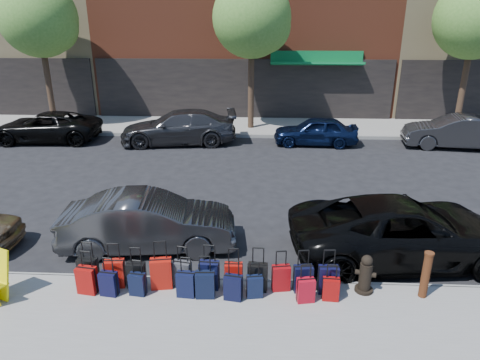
# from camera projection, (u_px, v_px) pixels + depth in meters

# --- Properties ---
(ground) EXTENTS (120.00, 120.00, 0.00)m
(ground) POSITION_uv_depth(u_px,v_px,m) (227.00, 203.00, 13.61)
(ground) COLOR black
(ground) RESTS_ON ground
(sidewalk_near) EXTENTS (60.00, 4.00, 0.15)m
(sidewalk_near) POSITION_uv_depth(u_px,v_px,m) (197.00, 347.00, 7.51)
(sidewalk_near) COLOR gray
(sidewalk_near) RESTS_ON ground
(sidewalk_far) EXTENTS (60.00, 4.00, 0.15)m
(sidewalk_far) POSITION_uv_depth(u_px,v_px,m) (242.00, 126.00, 22.92)
(sidewalk_far) COLOR gray
(sidewalk_far) RESTS_ON ground
(curb_near) EXTENTS (60.00, 0.08, 0.15)m
(curb_near) POSITION_uv_depth(u_px,v_px,m) (211.00, 281.00, 9.40)
(curb_near) COLOR gray
(curb_near) RESTS_ON ground
(curb_far) EXTENTS (60.00, 0.08, 0.15)m
(curb_far) POSITION_uv_depth(u_px,v_px,m) (240.00, 136.00, 21.04)
(curb_far) COLOR gray
(curb_far) RESTS_ON ground
(tree_left) EXTENTS (3.80, 3.80, 7.27)m
(tree_left) POSITION_uv_depth(u_px,v_px,m) (42.00, 20.00, 21.03)
(tree_left) COLOR black
(tree_left) RESTS_ON sidewalk_far
(tree_center) EXTENTS (3.80, 3.80, 7.27)m
(tree_center) POSITION_uv_depth(u_px,v_px,m) (255.00, 20.00, 20.54)
(tree_center) COLOR black
(tree_center) RESTS_ON sidewalk_far
(tree_right) EXTENTS (3.80, 3.80, 7.27)m
(tree_right) POSITION_uv_depth(u_px,v_px,m) (478.00, 20.00, 20.04)
(tree_right) COLOR black
(tree_right) RESTS_ON sidewalk_far
(suitcase_front_0) EXTENTS (0.43, 0.27, 0.97)m
(suitcase_front_0) POSITION_uv_depth(u_px,v_px,m) (88.00, 271.00, 9.11)
(suitcase_front_0) COLOR black
(suitcase_front_0) RESTS_ON sidewalk_near
(suitcase_front_1) EXTENTS (0.43, 0.26, 0.99)m
(suitcase_front_1) POSITION_uv_depth(u_px,v_px,m) (115.00, 273.00, 9.01)
(suitcase_front_1) COLOR #9D120A
(suitcase_front_1) RESTS_ON sidewalk_near
(suitcase_front_2) EXTENTS (0.37, 0.21, 0.91)m
(suitcase_front_2) POSITION_uv_depth(u_px,v_px,m) (136.00, 275.00, 9.01)
(suitcase_front_2) COLOR black
(suitcase_front_2) RESTS_ON sidewalk_near
(suitcase_front_3) EXTENTS (0.48, 0.31, 1.07)m
(suitcase_front_3) POSITION_uv_depth(u_px,v_px,m) (161.00, 273.00, 8.96)
(suitcase_front_3) COLOR #A9130A
(suitcase_front_3) RESTS_ON sidewalk_near
(suitcase_front_4) EXTENTS (0.41, 0.28, 0.91)m
(suitcase_front_4) POSITION_uv_depth(u_px,v_px,m) (182.00, 274.00, 9.04)
(suitcase_front_4) COLOR #36363A
(suitcase_front_4) RESTS_ON sidewalk_near
(suitcase_front_5) EXTENTS (0.42, 0.25, 0.99)m
(suitcase_front_5) POSITION_uv_depth(u_px,v_px,m) (209.00, 275.00, 8.96)
(suitcase_front_5) COLOR black
(suitcase_front_5) RESTS_ON sidewalk_near
(suitcase_front_6) EXTENTS (0.37, 0.21, 0.90)m
(suitcase_front_6) POSITION_uv_depth(u_px,v_px,m) (234.00, 275.00, 8.99)
(suitcase_front_6) COLOR #9E100A
(suitcase_front_6) RESTS_ON sidewalk_near
(suitcase_front_7) EXTENTS (0.42, 0.26, 0.97)m
(suitcase_front_7) POSITION_uv_depth(u_px,v_px,m) (258.00, 277.00, 8.89)
(suitcase_front_7) COLOR black
(suitcase_front_7) RESTS_ON sidewalk_near
(suitcase_front_8) EXTENTS (0.40, 0.26, 0.89)m
(suitcase_front_8) POSITION_uv_depth(u_px,v_px,m) (281.00, 278.00, 8.90)
(suitcase_front_8) COLOR maroon
(suitcase_front_8) RESTS_ON sidewalk_near
(suitcase_front_9) EXTENTS (0.41, 0.26, 0.93)m
(suitcase_front_9) POSITION_uv_depth(u_px,v_px,m) (303.00, 278.00, 8.86)
(suitcase_front_9) COLOR black
(suitcase_front_9) RESTS_ON sidewalk_near
(suitcase_front_10) EXTENTS (0.41, 0.24, 0.97)m
(suitcase_front_10) POSITION_uv_depth(u_px,v_px,m) (328.00, 279.00, 8.81)
(suitcase_front_10) COLOR black
(suitcase_front_10) RESTS_ON sidewalk_near
(suitcase_back_0) EXTENTS (0.43, 0.29, 0.94)m
(suitcase_back_0) POSITION_uv_depth(u_px,v_px,m) (87.00, 280.00, 8.81)
(suitcase_back_0) COLOR #950C09
(suitcase_back_0) RESTS_ON sidewalk_near
(suitcase_back_1) EXTENTS (0.38, 0.25, 0.84)m
(suitcase_back_1) POSITION_uv_depth(u_px,v_px,m) (109.00, 284.00, 8.74)
(suitcase_back_1) COLOR black
(suitcase_back_1) RESTS_ON sidewalk_near
(suitcase_back_2) EXTENTS (0.35, 0.23, 0.78)m
(suitcase_back_2) POSITION_uv_depth(u_px,v_px,m) (137.00, 284.00, 8.76)
(suitcase_back_2) COLOR black
(suitcase_back_2) RESTS_ON sidewalk_near
(suitcase_back_4) EXTENTS (0.38, 0.24, 0.87)m
(suitcase_back_4) POSITION_uv_depth(u_px,v_px,m) (186.00, 284.00, 8.70)
(suitcase_back_4) COLOR black
(suitcase_back_4) RESTS_ON sidewalk_near
(suitcase_back_5) EXTENTS (0.40, 0.24, 0.92)m
(suitcase_back_5) POSITION_uv_depth(u_px,v_px,m) (205.00, 285.00, 8.67)
(suitcase_back_5) COLOR black
(suitcase_back_5) RESTS_ON sidewalk_near
(suitcase_back_6) EXTENTS (0.39, 0.27, 0.86)m
(suitcase_back_6) POSITION_uv_depth(u_px,v_px,m) (233.00, 287.00, 8.61)
(suitcase_back_6) COLOR black
(suitcase_back_6) RESTS_ON sidewalk_near
(suitcase_back_7) EXTENTS (0.35, 0.24, 0.77)m
(suitcase_back_7) POSITION_uv_depth(u_px,v_px,m) (255.00, 286.00, 8.69)
(suitcase_back_7) COLOR black
(suitcase_back_7) RESTS_ON sidewalk_near
(suitcase_back_9) EXTENTS (0.38, 0.26, 0.82)m
(suitcase_back_9) POSITION_uv_depth(u_px,v_px,m) (306.00, 290.00, 8.54)
(suitcase_back_9) COLOR #A20A1A
(suitcase_back_9) RESTS_ON sidewalk_near
(suitcase_back_10) EXTENTS (0.34, 0.21, 0.78)m
(suitcase_back_10) POSITION_uv_depth(u_px,v_px,m) (331.00, 289.00, 8.60)
(suitcase_back_10) COLOR #920909
(suitcase_back_10) RESTS_ON sidewalk_near
(fire_hydrant) EXTENTS (0.43, 0.38, 0.84)m
(fire_hydrant) POSITION_uv_depth(u_px,v_px,m) (365.00, 275.00, 8.81)
(fire_hydrant) COLOR black
(fire_hydrant) RESTS_ON sidewalk_near
(bollard) EXTENTS (0.19, 0.19, 1.02)m
(bollard) POSITION_uv_depth(u_px,v_px,m) (426.00, 274.00, 8.60)
(bollard) COLOR #38190C
(bollard) RESTS_ON sidewalk_near
(car_near_1) EXTENTS (4.46, 1.97, 1.42)m
(car_near_1) POSITION_uv_depth(u_px,v_px,m) (149.00, 222.00, 10.71)
(car_near_1) COLOR #37383A
(car_near_1) RESTS_ON ground
(car_near_2) EXTENTS (5.61, 3.05, 1.49)m
(car_near_2) POSITION_uv_depth(u_px,v_px,m) (403.00, 230.00, 10.23)
(car_near_2) COLOR black
(car_near_2) RESTS_ON ground
(car_far_0) EXTENTS (5.09, 2.57, 1.38)m
(car_far_0) POSITION_uv_depth(u_px,v_px,m) (46.00, 127.00, 20.20)
(car_far_0) COLOR black
(car_far_0) RESTS_ON ground
(car_far_1) EXTENTS (5.54, 2.81, 1.54)m
(car_far_1) POSITION_uv_depth(u_px,v_px,m) (179.00, 127.00, 19.81)
(car_far_1) COLOR #333335
(car_far_1) RESTS_ON ground
(car_far_2) EXTENTS (3.86, 1.68, 1.30)m
(car_far_2) POSITION_uv_depth(u_px,v_px,m) (316.00, 131.00, 19.64)
(car_far_2) COLOR #0C1635
(car_far_2) RESTS_ON ground
(car_far_3) EXTENTS (4.66, 2.13, 1.48)m
(car_far_3) POSITION_uv_depth(u_px,v_px,m) (456.00, 132.00, 19.13)
(car_far_3) COLOR #313133
(car_far_3) RESTS_ON ground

